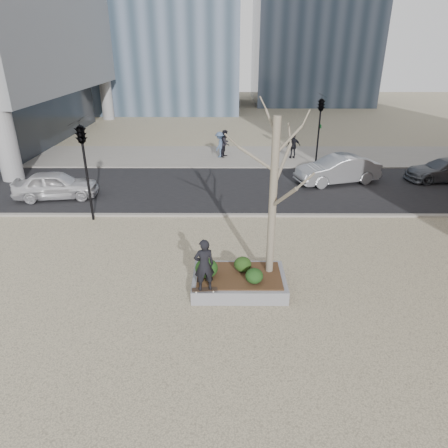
{
  "coord_description": "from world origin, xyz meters",
  "views": [
    {
      "loc": [
        0.56,
        -11.11,
        7.29
      ],
      "look_at": [
        0.5,
        2.0,
        1.4
      ],
      "focal_mm": 32.0,
      "sensor_mm": 36.0,
      "label": 1
    }
  ],
  "objects_px": {
    "police_car": "(56,185)",
    "skateboard": "(205,290)",
    "planter": "(239,282)",
    "skateboarder": "(204,265)"
  },
  "relations": [
    {
      "from": "planter",
      "to": "police_car",
      "type": "relative_size",
      "value": 0.72
    },
    {
      "from": "planter",
      "to": "skateboarder",
      "type": "bearing_deg",
      "value": -140.66
    },
    {
      "from": "skateboarder",
      "to": "police_car",
      "type": "distance_m",
      "value": 12.3
    },
    {
      "from": "skateboard",
      "to": "police_car",
      "type": "distance_m",
      "value": 12.29
    },
    {
      "from": "skateboarder",
      "to": "police_car",
      "type": "height_order",
      "value": "skateboarder"
    },
    {
      "from": "skateboard",
      "to": "skateboarder",
      "type": "relative_size",
      "value": 0.47
    },
    {
      "from": "police_car",
      "to": "skateboard",
      "type": "bearing_deg",
      "value": -146.8
    },
    {
      "from": "skateboard",
      "to": "skateboarder",
      "type": "bearing_deg",
      "value": 0.0
    },
    {
      "from": "police_car",
      "to": "skateboarder",
      "type": "bearing_deg",
      "value": -146.8
    },
    {
      "from": "planter",
      "to": "skateboarder",
      "type": "distance_m",
      "value": 1.8
    }
  ]
}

